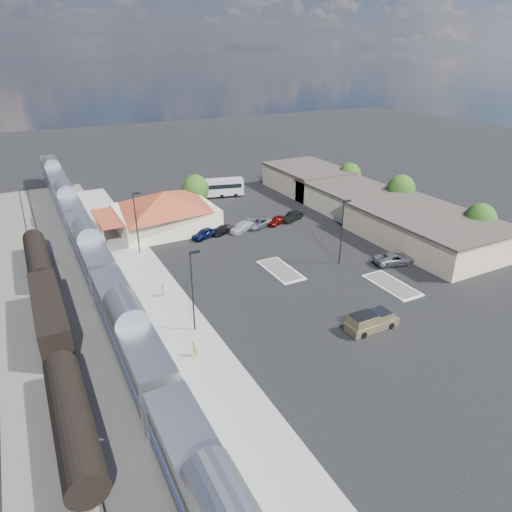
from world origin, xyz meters
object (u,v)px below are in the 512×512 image
pickup_truck (372,321)px  suv (394,259)px  coach_bus (215,187)px  station_depot (165,210)px

pickup_truck → suv: size_ratio=1.02×
suv → coach_bus: 40.52m
station_depot → suv: bearing=-49.8°
pickup_truck → coach_bus: 50.33m
pickup_truck → coach_bus: coach_bus is taller
pickup_truck → suv: (13.23, 10.79, -0.16)m
station_depot → pickup_truck: station_depot is taller
pickup_truck → coach_bus: bearing=-4.3°
pickup_truck → suv: bearing=-50.7°
pickup_truck → station_depot: bearing=14.7°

